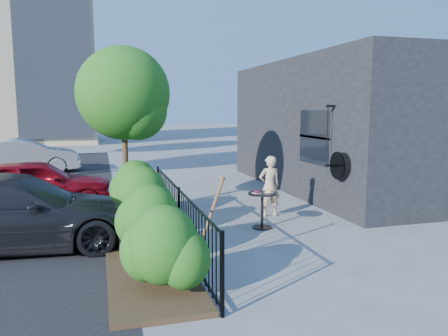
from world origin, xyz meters
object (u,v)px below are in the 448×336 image
object	(u,v)px
patio_tree	(126,99)
woman	(269,186)
shovel	(207,226)
car_darkgrey	(13,212)
car_red	(36,184)
cafe_table	(262,204)
car_silver	(24,156)

from	to	relation	value
patio_tree	woman	distance (m)	3.96
patio_tree	shovel	bearing A→B (deg)	-76.29
shovel	car_darkgrey	size ratio (longest dim) A/B	0.32
patio_tree	car_red	bearing A→B (deg)	151.16
woman	car_darkgrey	distance (m)	5.46
cafe_table	woman	bearing A→B (deg)	60.16
woman	shovel	xyz separation A→B (m)	(-2.20, -2.82, -0.06)
cafe_table	car_silver	bearing A→B (deg)	121.78
woman	car_silver	distance (m)	11.24
car_red	car_silver	bearing A→B (deg)	6.23
car_silver	car_darkgrey	size ratio (longest dim) A/B	0.89
patio_tree	cafe_table	bearing A→B (deg)	-38.79
shovel	patio_tree	bearing A→B (deg)	103.71
shovel	car_red	bearing A→B (deg)	121.54
shovel	woman	bearing A→B (deg)	52.04
shovel	car_red	xyz separation A→B (m)	(-3.21, 5.24, -0.03)
cafe_table	patio_tree	bearing A→B (deg)	141.21
woman	car_red	xyz separation A→B (m)	(-5.41, 2.42, -0.09)
shovel	car_red	world-z (taller)	shovel
patio_tree	car_silver	bearing A→B (deg)	114.25
car_red	car_silver	world-z (taller)	car_silver
woman	car_silver	world-z (taller)	woman
patio_tree	car_silver	size ratio (longest dim) A/B	0.94
cafe_table	shovel	size ratio (longest dim) A/B	0.54
shovel	car_silver	size ratio (longest dim) A/B	0.36
patio_tree	shovel	distance (m)	4.63
patio_tree	cafe_table	world-z (taller)	patio_tree
shovel	car_red	distance (m)	6.14
cafe_table	car_darkgrey	size ratio (longest dim) A/B	0.17
car_red	patio_tree	bearing A→B (deg)	-123.67
woman	shovel	bearing A→B (deg)	49.25
cafe_table	car_darkgrey	distance (m)	4.84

